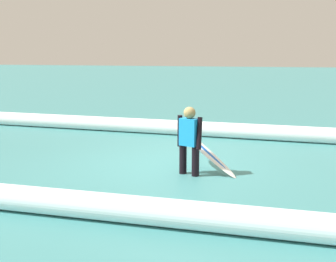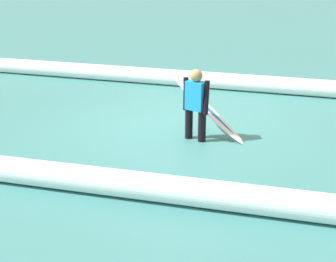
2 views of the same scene
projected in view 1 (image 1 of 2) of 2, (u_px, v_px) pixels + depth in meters
name	position (u px, v px, depth m)	size (l,w,h in m)	color
ground_plane	(167.00, 163.00, 8.97)	(127.75, 127.75, 0.00)	teal
surfer	(189.00, 137.00, 7.99)	(0.49, 0.33, 1.28)	black
surfboard	(201.00, 147.00, 8.37)	(1.59, 1.07, 0.92)	white
wave_crest_foreground	(132.00, 125.00, 12.41)	(0.41, 0.41, 24.29)	white
wave_crest_midground	(294.00, 225.00, 5.25)	(0.38, 0.38, 17.57)	white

